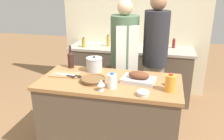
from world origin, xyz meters
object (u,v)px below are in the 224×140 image
Objects in this scene: wicker_basket at (93,80)px; milk_jug at (112,81)px; stock_pot at (94,64)px; mixing_bowl at (143,93)px; juice_jug at (170,83)px; condiment_bottle_short at (84,43)px; condiment_bottle_tall at (108,41)px; wine_glass_left at (101,83)px; roasting_pan at (139,78)px; wine_bottle_green at (71,59)px; stand_mixer at (131,40)px; condiment_bottle_extra at (174,44)px; wine_glass_right at (170,78)px; cutting_board at (65,75)px; knife_chef at (65,75)px; person_cook_guest at (155,55)px; person_cook_aproned at (124,58)px; knife_paring at (74,75)px.

milk_jug reaches higher than wicker_basket.
stock_pot is 0.83m from mixing_bowl.
juice_jug is 1.09× the size of condiment_bottle_short.
wine_glass_left is at bearing -78.19° from condiment_bottle_tall.
stock_pot reaches higher than wine_glass_left.
wine_bottle_green is (-0.88, 0.26, 0.07)m from roasting_pan.
stock_pot is 1.35m from stand_mixer.
wine_bottle_green is 1.76× the size of condiment_bottle_extra.
stock_pot reaches higher than wine_glass_right.
cutting_board is at bearing -179.79° from roasting_pan.
condiment_bottle_short is (-1.42, 1.37, -0.03)m from wine_glass_right.
stock_pot is 0.38m from knife_chef.
person_cook_guest is at bearing 104.03° from wine_glass_right.
condiment_bottle_extra is (0.06, 1.67, -0.04)m from wine_glass_right.
person_cook_aproned is (0.27, 0.52, -0.06)m from stock_pot.
juice_jug is at bearing 12.06° from wine_glass_left.
mixing_bowl is at bearing -75.65° from roasting_pan.
mixing_bowl is at bearing -98.84° from condiment_bottle_extra.
wine_glass_right is at bearing 90.93° from juice_jug.
milk_jug is 0.09× the size of person_cook_guest.
condiment_bottle_extra is at bearing 7.68° from condiment_bottle_tall.
person_cook_aproned is 0.42m from person_cook_guest.
milk_jug is at bearing -36.64° from wine_bottle_green.
knife_chef is (-0.91, 0.26, -0.00)m from mixing_bowl.
roasting_pan is at bearing 0.21° from cutting_board.
roasting_pan reaches higher than wine_glass_left.
condiment_bottle_tall is (-1.03, 1.52, -0.01)m from wine_glass_right.
juice_jug is at bearing -19.29° from wine_bottle_green.
roasting_pan is 0.45m from wine_glass_left.
milk_jug is at bearing -87.30° from stand_mixer.
person_cook_guest is at bearing 27.07° from wine_bottle_green.
person_cook_aproned is at bearing 92.80° from milk_jug.
person_cook_guest is (-0.20, 0.94, -0.00)m from juice_jug.
wicker_basket is at bearing -173.74° from wine_glass_right.
stock_pot is 1.25m from condiment_bottle_short.
condiment_bottle_tall is at bearing -172.87° from stand_mixer.
mixing_bowl is 0.94m from knife_chef.
stand_mixer is at bearing 110.97° from juice_jug.
wicker_basket is 1.62m from condiment_bottle_tall.
wine_glass_left is at bearing -167.94° from juice_jug.
condiment_bottle_extra is at bearing 54.42° from knife_chef.
stock_pot is at bearing 113.80° from wine_glass_left.
roasting_pan is 1.69m from condiment_bottle_extra.
roasting_pan is at bearing 2.32° from knife_paring.
person_cook_aproned is (0.42, -0.76, -0.04)m from condiment_bottle_tall.
mixing_bowl is at bearing -148.57° from juice_jug.
wicker_basket is 1.95m from condiment_bottle_extra.
cutting_board is 1.52× the size of knife_paring.
wine_glass_right is at bearing 6.26° from wicker_basket.
condiment_bottle_tall reaches higher than milk_jug.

